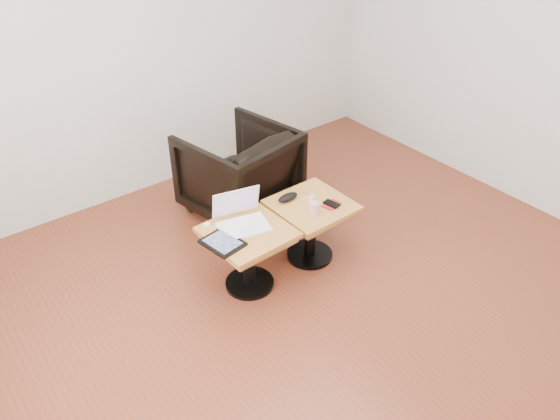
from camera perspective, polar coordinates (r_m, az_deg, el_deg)
room_shell at (r=2.84m, az=7.09°, el=8.06°), size 4.52×4.52×2.71m
side_table_left at (r=3.65m, az=-3.35°, el=-3.64°), size 0.54×0.54×0.47m
side_table_right at (r=3.91m, az=3.27°, el=-0.78°), size 0.52×0.52×0.47m
laptop at (r=3.61m, az=-4.07°, el=-0.91°), size 0.38×0.35×0.23m
tablet at (r=3.47m, az=-6.02°, el=-3.43°), size 0.24×0.28×0.02m
charging_adapter at (r=3.64m, az=-7.63°, el=-1.57°), size 0.04×0.04×0.02m
glasses_case at (r=3.86m, az=0.83°, el=1.34°), size 0.17×0.08×0.05m
striped_cup at (r=3.71m, az=3.55°, el=0.17°), size 0.09×0.09×0.09m
earbuds_tangle at (r=3.90m, az=3.29°, el=1.34°), size 0.08×0.06×0.01m
phone_on_sleeve at (r=3.83m, az=5.41°, el=0.60°), size 0.14×0.12×0.02m
armchair at (r=4.44m, az=-4.30°, el=4.01°), size 0.91×0.93×0.73m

